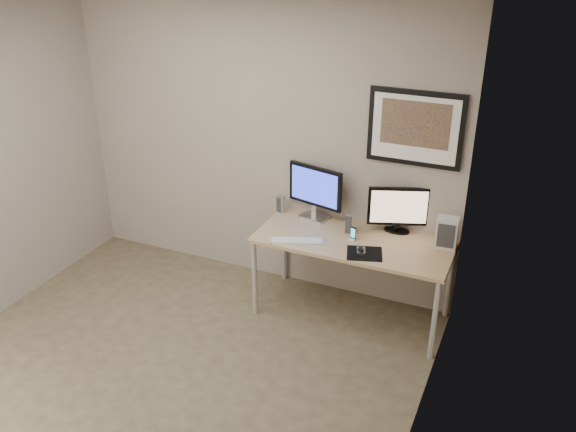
% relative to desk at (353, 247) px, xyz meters
% --- Properties ---
extents(floor, '(3.60, 3.60, 0.00)m').
position_rel_desk_xyz_m(floor, '(-1.00, -1.35, -0.66)').
color(floor, '#4D4330').
rests_on(floor, ground).
extents(room, '(3.60, 3.60, 3.60)m').
position_rel_desk_xyz_m(room, '(-1.00, -0.90, 0.98)').
color(room, white).
rests_on(room, ground).
extents(desk, '(1.60, 0.70, 0.73)m').
position_rel_desk_xyz_m(desk, '(0.00, 0.00, 0.00)').
color(desk, '#9A834A').
rests_on(desk, floor).
extents(framed_art, '(0.75, 0.04, 0.60)m').
position_rel_desk_xyz_m(framed_art, '(0.35, 0.33, 0.96)').
color(framed_art, black).
rests_on(framed_art, room).
extents(monitor_large, '(0.52, 0.22, 0.48)m').
position_rel_desk_xyz_m(monitor_large, '(-0.44, 0.25, 0.33)').
color(monitor_large, '#B8B8BD').
rests_on(monitor_large, desk).
extents(monitor_tv, '(0.49, 0.20, 0.40)m').
position_rel_desk_xyz_m(monitor_tv, '(0.28, 0.28, 0.28)').
color(monitor_tv, black).
rests_on(monitor_tv, desk).
extents(speaker_left, '(0.08, 0.08, 0.16)m').
position_rel_desk_xyz_m(speaker_left, '(-0.76, 0.24, 0.15)').
color(speaker_left, '#B8B8BD').
rests_on(speaker_left, desk).
extents(speaker_right, '(0.08, 0.08, 0.18)m').
position_rel_desk_xyz_m(speaker_right, '(-0.07, 0.10, 0.16)').
color(speaker_right, '#B8B8BD').
rests_on(speaker_right, desk).
extents(phone_dock, '(0.07, 0.07, 0.12)m').
position_rel_desk_xyz_m(phone_dock, '(-0.00, -0.01, 0.12)').
color(phone_dock, black).
rests_on(phone_dock, desk).
extents(keyboard, '(0.44, 0.26, 0.01)m').
position_rel_desk_xyz_m(keyboard, '(-0.42, -0.22, 0.07)').
color(keyboard, silver).
rests_on(keyboard, desk).
extents(mousepad, '(0.33, 0.31, 0.00)m').
position_rel_desk_xyz_m(mousepad, '(0.15, -0.19, 0.07)').
color(mousepad, black).
rests_on(mousepad, desk).
extents(mouse, '(0.09, 0.12, 0.04)m').
position_rel_desk_xyz_m(mouse, '(0.12, -0.18, 0.09)').
color(mouse, black).
rests_on(mouse, mousepad).
extents(fan_unit, '(0.17, 0.13, 0.25)m').
position_rel_desk_xyz_m(fan_unit, '(0.71, 0.17, 0.19)').
color(fan_unit, silver).
rests_on(fan_unit, desk).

